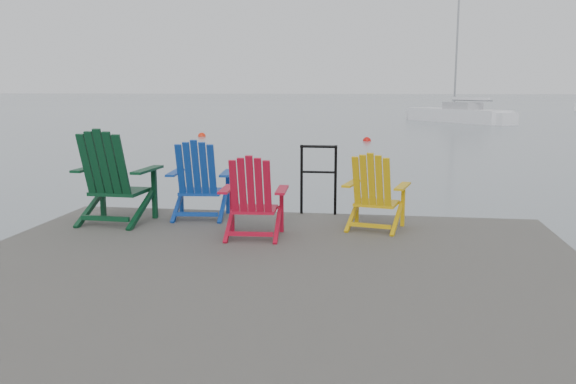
# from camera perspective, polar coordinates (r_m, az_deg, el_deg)

# --- Properties ---
(ground) EXTENTS (400.00, 400.00, 0.00)m
(ground) POSITION_cam_1_polar(r_m,az_deg,el_deg) (5.79, -2.08, -11.78)
(ground) COLOR slate
(ground) RESTS_ON ground
(dock) EXTENTS (6.00, 5.00, 1.40)m
(dock) POSITION_cam_1_polar(r_m,az_deg,el_deg) (5.68, -2.11, -8.52)
(dock) COLOR #282624
(dock) RESTS_ON ground
(handrail) EXTENTS (0.48, 0.04, 0.90)m
(handrail) POSITION_cam_1_polar(r_m,az_deg,el_deg) (7.86, 2.87, 1.81)
(handrail) COLOR black
(handrail) RESTS_ON dock
(chair_green) EXTENTS (0.93, 0.87, 1.13)m
(chair_green) POSITION_cam_1_polar(r_m,az_deg,el_deg) (7.60, -16.02, 1.37)
(chair_green) COLOR black
(chair_green) RESTS_ON dock
(chair_blue) EXTENTS (0.83, 0.78, 0.98)m
(chair_blue) POSITION_cam_1_polar(r_m,az_deg,el_deg) (7.67, -8.29, 1.16)
(chair_blue) COLOR navy
(chair_blue) RESTS_ON dock
(chair_red) EXTENTS (0.75, 0.70, 0.90)m
(chair_red) POSITION_cam_1_polar(r_m,az_deg,el_deg) (6.62, -3.29, -0.45)
(chair_red) COLOR #A70C24
(chair_red) RESTS_ON dock
(chair_yellow) EXTENTS (0.80, 0.76, 0.89)m
(chair_yellow) POSITION_cam_1_polar(r_m,az_deg,el_deg) (7.07, 8.12, 0.05)
(chair_yellow) COLOR #CB9D0B
(chair_yellow) RESTS_ON dock
(sailboat_near) EXTENTS (5.88, 6.95, 10.19)m
(sailboat_near) POSITION_cam_1_polar(r_m,az_deg,el_deg) (39.73, 15.63, 6.85)
(sailboat_near) COLOR silver
(sailboat_near) RESTS_ON ground
(buoy_a) EXTENTS (0.33, 0.33, 0.33)m
(buoy_a) POSITION_cam_1_polar(r_m,az_deg,el_deg) (24.74, 7.39, 4.75)
(buoy_a) COLOR red
(buoy_a) RESTS_ON ground
(buoy_b) EXTENTS (0.35, 0.35, 0.35)m
(buoy_b) POSITION_cam_1_polar(r_m,az_deg,el_deg) (27.13, -8.07, 5.17)
(buoy_b) COLOR red
(buoy_b) RESTS_ON ground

